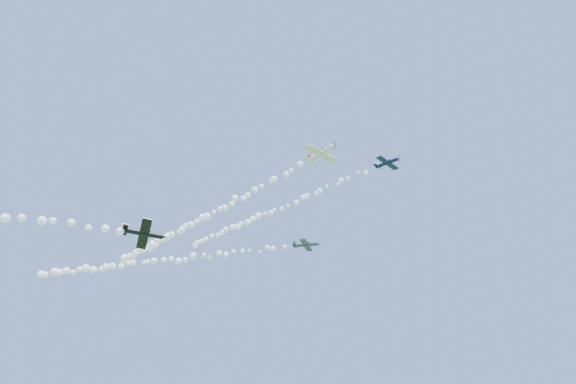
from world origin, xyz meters
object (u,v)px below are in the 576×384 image
Objects in this scene: plane_white at (321,153)px; plane_black at (144,233)px; plane_navy at (387,163)px; plane_grey at (306,245)px.

plane_white is 35.32m from plane_black.
plane_grey is at bearing 178.40° from plane_navy.
plane_white is at bearing -4.19° from plane_black.
plane_navy is 26.08m from plane_grey.
plane_white is 1.17× the size of plane_grey.
plane_white is 1.20× the size of plane_black.
plane_grey is at bearing 143.69° from plane_white.
plane_black is (-4.14, -40.99, -9.26)m from plane_grey.
plane_grey is 1.03× the size of plane_black.
plane_navy is 49.45m from plane_black.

